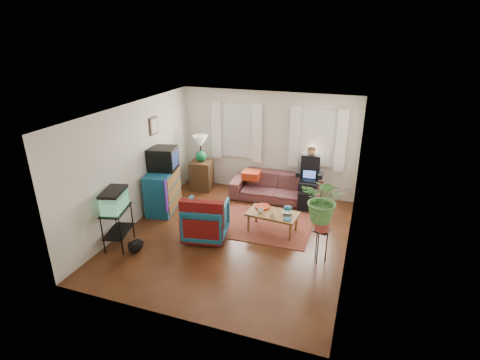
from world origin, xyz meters
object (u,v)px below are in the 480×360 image
at_px(side_table, 202,175).
at_px(plant_stand, 320,246).
at_px(dresser, 163,190).
at_px(aquarium_stand, 118,228).
at_px(coffee_table, 272,222).
at_px(armchair, 206,219).
at_px(sofa, 276,183).

distance_m(side_table, plant_stand, 4.19).
distance_m(dresser, aquarium_stand, 1.71).
distance_m(aquarium_stand, coffee_table, 3.11).
relative_size(dresser, armchair, 1.27).
relative_size(coffee_table, plant_stand, 1.57).
xyz_separation_m(side_table, aquarium_stand, (-0.35, -3.12, 0.01)).
xyz_separation_m(armchair, plant_stand, (2.31, -0.11, -0.09)).
bearing_deg(dresser, coffee_table, -15.12).
distance_m(sofa, aquarium_stand, 3.93).
height_order(armchair, coffee_table, armchair).
bearing_deg(side_table, dresser, -103.49).
bearing_deg(sofa, dresser, -151.10).
relative_size(dresser, coffee_table, 1.04).
distance_m(side_table, dresser, 1.46).
bearing_deg(aquarium_stand, dresser, 75.02).
xyz_separation_m(dresser, aquarium_stand, (-0.01, -1.70, -0.09)).
relative_size(sofa, plant_stand, 3.34).
height_order(aquarium_stand, armchair, armchair).
bearing_deg(armchair, plant_stand, 166.85).
bearing_deg(sofa, plant_stand, -61.22).
bearing_deg(armchair, coffee_table, -161.26).
xyz_separation_m(sofa, coffee_table, (0.33, -1.59, -0.22)).
height_order(side_table, plant_stand, side_table).
xyz_separation_m(coffee_table, plant_stand, (1.10, -0.79, 0.12)).
relative_size(sofa, aquarium_stand, 2.81).
distance_m(sofa, coffee_table, 1.64).
bearing_deg(plant_stand, sofa, 120.91).
relative_size(side_table, dresser, 0.71).
relative_size(side_table, aquarium_stand, 0.98).
xyz_separation_m(sofa, side_table, (-2.03, -0.01, -0.05)).
bearing_deg(coffee_table, aquarium_stand, -145.24).
height_order(dresser, plant_stand, dresser).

